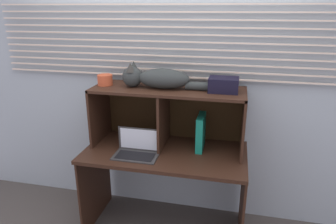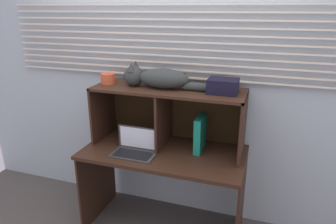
{
  "view_description": "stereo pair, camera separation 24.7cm",
  "coord_description": "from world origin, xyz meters",
  "views": [
    {
      "loc": [
        0.53,
        -2.05,
        1.88
      ],
      "look_at": [
        0.0,
        0.29,
        1.06
      ],
      "focal_mm": 32.66,
      "sensor_mm": 36.0,
      "label": 1
    },
    {
      "loc": [
        0.77,
        -1.98,
        1.88
      ],
      "look_at": [
        0.0,
        0.29,
        1.06
      ],
      "focal_mm": 32.66,
      "sensor_mm": 36.0,
      "label": 2
    }
  ],
  "objects": [
    {
      "name": "back_panel_with_blinds",
      "position": [
        0.0,
        0.55,
        1.26
      ],
      "size": [
        4.4,
        0.08,
        2.5
      ],
      "color": "#A8B9C2",
      "rests_on": "ground"
    },
    {
      "name": "desk",
      "position": [
        0.0,
        0.17,
        0.61
      ],
      "size": [
        1.33,
        0.67,
        0.76
      ],
      "color": "#341E14",
      "rests_on": "ground"
    },
    {
      "name": "hutch_shelf_unit",
      "position": [
        -0.0,
        0.32,
        1.11
      ],
      "size": [
        1.25,
        0.43,
        0.5
      ],
      "color": "#341E14",
      "rests_on": "desk"
    },
    {
      "name": "cat",
      "position": [
        -0.1,
        0.29,
        1.35
      ],
      "size": [
        0.74,
        0.19,
        0.2
      ],
      "color": "#2E3332",
      "rests_on": "hutch_shelf_unit"
    },
    {
      "name": "laptop",
      "position": [
        -0.2,
        0.06,
        0.81
      ],
      "size": [
        0.35,
        0.21,
        0.2
      ],
      "color": "#353535",
      "rests_on": "desk"
    },
    {
      "name": "binder_upright",
      "position": [
        0.28,
        0.29,
        0.91
      ],
      "size": [
        0.06,
        0.24,
        0.29
      ],
      "primitive_type": "cube",
      "color": "#147E66",
      "rests_on": "desk"
    },
    {
      "name": "book_stack",
      "position": [
        -0.2,
        0.28,
        0.78
      ],
      "size": [
        0.18,
        0.24,
        0.03
      ],
      "color": "#455D40",
      "rests_on": "desk"
    },
    {
      "name": "small_basket",
      "position": [
        -0.54,
        0.29,
        1.31
      ],
      "size": [
        0.13,
        0.13,
        0.09
      ],
      "primitive_type": "cylinder",
      "color": "#C44E2D",
      "rests_on": "hutch_shelf_unit"
    },
    {
      "name": "storage_box",
      "position": [
        0.44,
        0.29,
        1.32
      ],
      "size": [
        0.23,
        0.17,
        0.11
      ],
      "primitive_type": "cube",
      "color": "black",
      "rests_on": "hutch_shelf_unit"
    }
  ]
}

